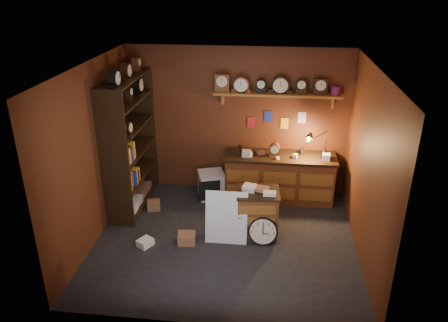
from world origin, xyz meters
The scene contains 11 objects.
floor centered at (0.00, 0.00, 0.00)m, with size 4.00×4.00×0.00m, color black.
room_shell centered at (0.04, 0.11, 1.72)m, with size 4.02×3.62×2.71m.
shelving_unit centered at (-1.79, 0.98, 1.25)m, with size 0.47×1.60×2.58m.
workbench centered at (0.81, 1.47, 0.47)m, with size 1.98×0.66×1.36m.
low_cabinet centered at (0.47, 0.25, 0.41)m, with size 0.70×0.60×0.84m.
big_round_clock centered at (0.58, -0.04, 0.22)m, with size 0.46×0.16×0.46m.
white_panel centered at (0.01, -0.03, 0.00)m, with size 0.64×0.03×0.86m, color silver.
mini_fridge centered at (-0.43, 1.39, 0.24)m, with size 0.58×0.60×0.48m.
floor_box_a centered at (-0.59, -0.16, 0.08)m, with size 0.27×0.23×0.16m, color #966341.
floor_box_b centered at (-1.21, -0.31, 0.06)m, with size 0.18×0.22×0.11m, color white.
floor_box_c centered at (-1.37, 0.79, 0.08)m, with size 0.22×0.18×0.17m, color #966341.
Camera 1 is at (0.64, -5.73, 3.89)m, focal length 35.00 mm.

